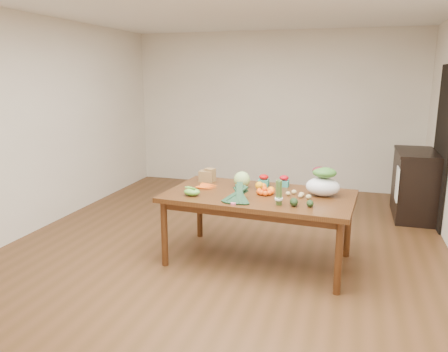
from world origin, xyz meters
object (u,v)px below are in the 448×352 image
(salad_bag, at_px, (323,183))
(dining_table, at_px, (258,228))
(mandarin_cluster, at_px, (265,190))
(paper_bag, at_px, (207,175))
(asparagus_bundle, at_px, (279,193))
(kale_bunch, at_px, (237,194))
(cabinet, at_px, (414,184))
(cabbage, at_px, (242,180))

(salad_bag, bearing_deg, dining_table, -170.11)
(mandarin_cluster, bearing_deg, paper_bag, 154.30)
(dining_table, distance_m, asparagus_bundle, 0.66)
(paper_bag, height_order, mandarin_cluster, paper_bag)
(kale_bunch, height_order, asparagus_bundle, asparagus_bundle)
(dining_table, distance_m, kale_bunch, 0.60)
(dining_table, xyz_separation_m, kale_bunch, (-0.15, -0.36, 0.45))
(cabinet, relative_size, paper_bag, 4.69)
(cabinet, bearing_deg, salad_bag, -119.51)
(mandarin_cluster, height_order, asparagus_bundle, asparagus_bundle)
(mandarin_cluster, distance_m, asparagus_bundle, 0.41)
(salad_bag, bearing_deg, mandarin_cluster, -168.33)
(asparagus_bundle, bearing_deg, dining_table, 131.25)
(paper_bag, distance_m, mandarin_cluster, 0.84)
(paper_bag, xyz_separation_m, asparagus_bundle, (0.96, -0.71, 0.05))
(kale_bunch, bearing_deg, paper_bag, 131.86)
(dining_table, height_order, cabbage, cabbage)
(mandarin_cluster, bearing_deg, cabinet, 51.04)
(paper_bag, height_order, asparagus_bundle, asparagus_bundle)
(dining_table, bearing_deg, asparagus_bundle, -48.75)
(mandarin_cluster, distance_m, kale_bunch, 0.41)
(asparagus_bundle, relative_size, salad_bag, 0.72)
(paper_bag, bearing_deg, salad_bag, -10.39)
(dining_table, relative_size, mandarin_cluster, 10.71)
(paper_bag, distance_m, cabbage, 0.49)
(mandarin_cluster, distance_m, salad_bag, 0.60)
(cabbage, height_order, mandarin_cluster, cabbage)
(cabbage, bearing_deg, dining_table, -40.72)
(kale_bunch, relative_size, asparagus_bundle, 1.60)
(dining_table, xyz_separation_m, asparagus_bundle, (0.26, -0.35, 0.50))
(cabinet, distance_m, kale_bunch, 3.14)
(paper_bag, relative_size, kale_bunch, 0.54)
(dining_table, bearing_deg, salad_bag, 14.03)
(paper_bag, distance_m, asparagus_bundle, 1.20)
(dining_table, height_order, asparagus_bundle, asparagus_bundle)
(kale_bunch, bearing_deg, mandarin_cluster, 63.39)
(kale_bunch, bearing_deg, dining_table, 71.65)
(paper_bag, height_order, cabbage, cabbage)
(cabbage, distance_m, asparagus_bundle, 0.75)
(kale_bunch, distance_m, salad_bag, 0.92)
(dining_table, height_order, cabinet, cabinet)
(cabinet, xyz_separation_m, cabbage, (-2.01, -1.90, 0.37))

